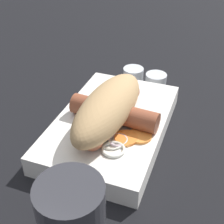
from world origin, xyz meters
TOP-DOWN VIEW (x-y plane):
  - ground_plane at (0.00, 0.00)m, footprint 3.00×3.00m
  - food_tray at (0.00, 0.00)m, footprint 0.25×0.16m
  - bread_roll at (0.02, -0.00)m, footprint 0.19×0.08m
  - sausage at (0.01, 0.01)m, footprint 0.16×0.14m
  - pickled_veggies at (0.05, 0.03)m, footprint 0.08×0.08m
  - condiment_cup_near at (-0.17, 0.03)m, footprint 0.04×0.04m
  - condiment_cup_far at (-0.18, -0.02)m, footprint 0.04×0.04m

SIDE VIEW (x-z plane):
  - ground_plane at x=0.00m, z-range 0.00..0.00m
  - condiment_cup_near at x=-0.17m, z-range 0.00..0.03m
  - condiment_cup_far at x=-0.18m, z-range 0.00..0.03m
  - food_tray at x=0.00m, z-range 0.00..0.03m
  - pickled_veggies at x=0.05m, z-range 0.03..0.04m
  - sausage at x=0.01m, z-range 0.03..0.06m
  - bread_roll at x=0.02m, z-range 0.03..0.09m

